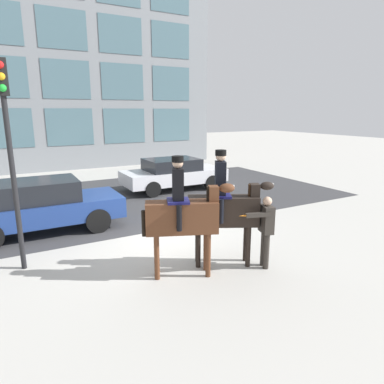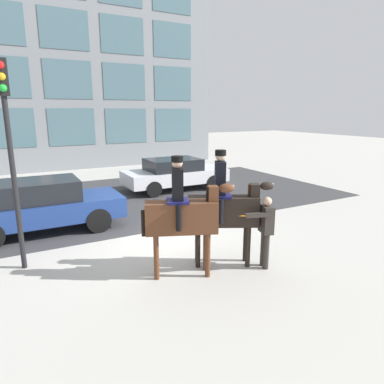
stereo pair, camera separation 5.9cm
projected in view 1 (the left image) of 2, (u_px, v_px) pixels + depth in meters
ground_plane at (160, 237)px, 9.56m from camera, size 80.00×80.00×0.00m
road_surface at (112, 200)px, 13.60m from camera, size 18.66×8.50×0.01m
office_building_facade at (62, 35)px, 18.89m from camera, size 18.66×0.33×15.05m
mounted_horse_lead at (183, 214)px, 7.08m from camera, size 1.83×1.00×2.57m
mounted_horse_companion at (224, 208)px, 7.61m from camera, size 1.83×1.15×2.63m
pedestrian_bystander at (266, 227)px, 7.52m from camera, size 0.90×0.45×1.64m
street_car_near_lane at (41, 205)px, 9.82m from camera, size 4.42×1.87×1.53m
street_car_far_lane at (174, 173)px, 15.23m from camera, size 4.55×2.00×1.39m
traffic_light at (8, 135)px, 6.99m from camera, size 0.24×0.29×4.45m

